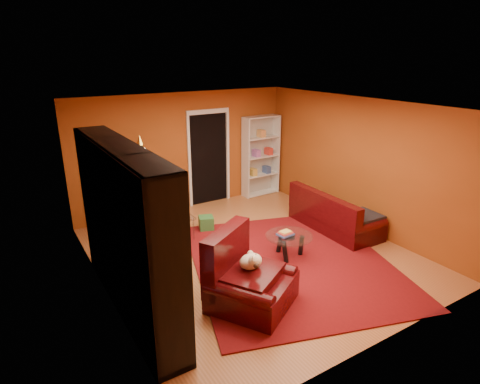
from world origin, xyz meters
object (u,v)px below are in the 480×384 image
christmas_tree (144,187)px  acrylic_chair (180,217)px  gift_box_green (206,223)px  white_bookshelf (261,156)px  dog (251,261)px  armchair (252,278)px  rug (291,262)px  gift_box_red (143,218)px  media_unit (126,232)px  coffee_table (289,246)px  sofa (336,210)px  gift_box_teal (142,222)px

christmas_tree → acrylic_chair: size_ratio=2.21×
gift_box_green → white_bookshelf: (2.16, 1.21, 0.84)m
dog → armchair: bearing=-135.0°
rug → gift_box_red: bearing=117.3°
media_unit → acrylic_chair: media_unit is taller
gift_box_green → dog: bearing=-103.4°
gift_box_green → coffee_table: size_ratio=0.34×
sofa → coffee_table: bearing=107.7°
media_unit → dog: (1.46, -0.77, -0.50)m
gift_box_green → gift_box_red: gift_box_green is taller
gift_box_teal → acrylic_chair: bearing=-59.6°
gift_box_green → armchair: bearing=-103.4°
armchair → dog: armchair is taller
sofa → media_unit: bearing=97.5°
gift_box_green → acrylic_chair: size_ratio=0.31×
rug → sofa: sofa is taller
christmas_tree → armchair: 3.20m
media_unit → gift_box_green: 2.92m
media_unit → coffee_table: (2.76, 0.01, -0.95)m
coffee_table → rug: bearing=-114.2°
white_bookshelf → coffee_table: 3.42m
gift_box_red → sofa: sofa is taller
acrylic_chair → sofa: bearing=-21.5°
media_unit → acrylic_chair: bearing=48.3°
media_unit → gift_box_teal: size_ratio=9.36×
armchair → rug: bearing=-3.3°
gift_box_teal → christmas_tree: bearing=-82.8°
gift_box_green → white_bookshelf: 2.61m
rug → white_bookshelf: (1.56, 3.19, 0.97)m
gift_box_red → acrylic_chair: size_ratio=0.23×
gift_box_teal → dog: bearing=-81.7°
rug → gift_box_red: size_ratio=18.68×
rug → sofa: bearing=21.7°
media_unit → gift_box_green: media_unit is taller
gift_box_teal → coffee_table: size_ratio=0.40×
gift_box_teal → white_bookshelf: size_ratio=0.16×
gift_box_green → sofa: sofa is taller
media_unit → christmas_tree: size_ratio=1.54×
christmas_tree → armchair: size_ratio=1.74×
white_bookshelf → sofa: size_ratio=1.05×
media_unit → gift_box_green: (2.07, 1.79, -1.02)m
coffee_table → acrylic_chair: (-1.30, 1.66, 0.23)m
gift_box_red → gift_box_green: bearing=-47.4°
dog → sofa: (2.84, 1.22, -0.25)m
gift_box_teal → acrylic_chair: size_ratio=0.36×
media_unit → coffee_table: 2.92m
media_unit → sofa: size_ratio=1.58×
acrylic_chair → gift_box_teal: bearing=122.0°
rug → gift_box_red: gift_box_red is taller
acrylic_chair → rug: bearing=-55.3°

